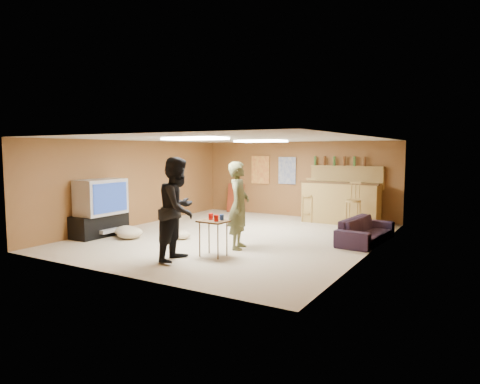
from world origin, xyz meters
The scene contains 32 objects.
ground centered at (0.00, 0.00, 0.00)m, with size 7.00×7.00×0.00m, color #B6A78B.
ceiling centered at (0.00, 0.00, 2.20)m, with size 6.00×7.00×0.02m, color silver.
wall_back centered at (0.00, 3.50, 1.10)m, with size 6.00×0.02×2.20m, color brown.
wall_front centered at (0.00, -3.50, 1.10)m, with size 6.00×0.02×2.20m, color brown.
wall_left centered at (-3.00, 0.00, 1.10)m, with size 0.02×7.00×2.20m, color brown.
wall_right centered at (3.00, 0.00, 1.10)m, with size 0.02×7.00×2.20m, color brown.
tv_stand centered at (-2.72, -1.50, 0.25)m, with size 0.55×1.30×0.50m, color black.
dvd_box centered at (-2.50, -1.50, 0.15)m, with size 0.35×0.50×0.08m, color #B2B2B7.
tv_body centered at (-2.65, -1.50, 0.90)m, with size 0.60×1.10×0.80m, color #B2B2B7.
tv_screen centered at (-2.34, -1.50, 0.90)m, with size 0.02×0.95×0.65m, color navy.
bar_counter centered at (1.50, 2.95, 0.55)m, with size 2.00×0.60×1.10m, color olive.
bar_lip centered at (1.50, 2.70, 1.10)m, with size 2.10×0.12×0.05m, color #412B15.
bar_shelf centered at (1.50, 3.40, 1.50)m, with size 2.00×0.18×0.05m, color olive.
bar_backing centered at (1.50, 3.42, 1.20)m, with size 2.00×0.14×0.60m, color olive.
poster_left centered at (-1.20, 3.46, 1.35)m, with size 0.60×0.03×0.85m, color #BF3F26.
poster_right centered at (-0.30, 3.46, 1.35)m, with size 0.55×0.03×0.80m, color #334C99.
folding_chair_stack centered at (-2.00, 3.30, 0.45)m, with size 0.50×0.14×0.90m, color maroon.
ceiling_panel_front centered at (0.00, -1.50, 2.17)m, with size 1.20×0.60×0.04m, color white.
ceiling_panel_back centered at (0.00, 1.20, 2.17)m, with size 1.20×0.60×0.04m, color white.
person_olive centered at (0.66, -0.96, 0.86)m, with size 0.63×0.41×1.73m, color brown.
person_black centered at (0.19, -2.28, 0.92)m, with size 0.89×0.69×1.83m, color black.
sofa centered at (2.70, 0.86, 0.26)m, with size 1.79×0.70×0.52m, color black.
tray_table centered at (0.58, -1.75, 0.33)m, with size 0.51×0.41×0.67m, color #412B15.
cup_red_near centered at (0.49, -1.69, 0.73)m, with size 0.09×0.09×0.12m, color red.
cup_red_far centered at (0.68, -1.80, 0.73)m, with size 0.09×0.09×0.12m, color red.
cup_blue centered at (0.70, -1.64, 0.72)m, with size 0.08×0.08×0.11m, color navy.
bar_stool_left centered at (0.67, 2.77, 0.56)m, with size 0.36×0.36×1.12m, color olive, non-canonical shape.
bar_stool_right centered at (2.06, 2.14, 0.58)m, with size 0.37×0.37×1.16m, color olive, non-canonical shape.
cushion_near_tv centered at (-1.91, -1.37, 0.13)m, with size 0.56×0.56×0.25m, color tan.
cushion_mid centered at (-0.89, -0.82, 0.09)m, with size 0.39×0.39×0.18m, color tan.
cushion_far centered at (-2.20, -1.20, 0.12)m, with size 0.52×0.52×0.23m, color tan.
bottle_row centered at (1.30, 3.38, 1.65)m, with size 1.48×0.08×0.26m, color #3F7233, non-canonical shape.
Camera 1 is at (4.94, -8.16, 1.95)m, focal length 32.00 mm.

